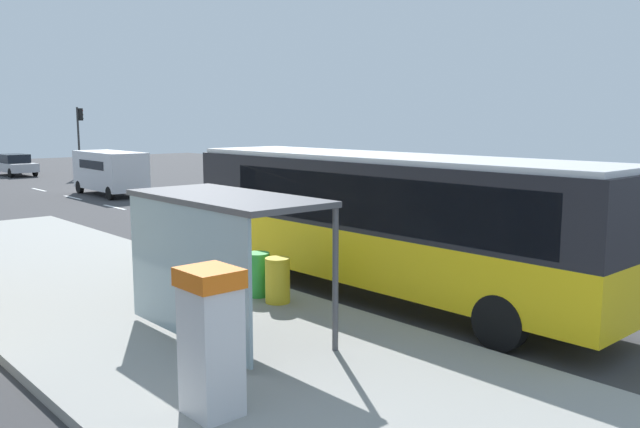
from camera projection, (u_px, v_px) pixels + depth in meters
The scene contains 17 objects.
ground_plane at pixel (163, 221), 26.04m from camera, with size 56.00×92.00×0.04m, color #38383A.
sidewalk_platform at pixel (164, 319), 12.94m from camera, with size 6.20×30.00×0.18m, color #999993.
lane_stripe_seg_1 at pixel (489, 294), 15.10m from camera, with size 0.16×2.20×0.01m, color silver.
lane_stripe_seg_2 at pixel (340, 259), 18.80m from camera, with size 0.16×2.20×0.01m, color silver.
lane_stripe_seg_3 at pixel (240, 236), 22.50m from camera, with size 0.16×2.20×0.01m, color silver.
lane_stripe_seg_4 at pixel (168, 220), 26.21m from camera, with size 0.16×2.20×0.01m, color silver.
lane_stripe_seg_5 at pixel (115, 207), 29.91m from camera, with size 0.16×2.20×0.01m, color silver.
lane_stripe_seg_6 at pixel (73, 198), 33.61m from camera, with size 0.16×2.20×0.01m, color silver.
lane_stripe_seg_7 at pixel (39, 190), 37.31m from camera, with size 0.16×2.20×0.01m, color silver.
bus at pixel (385, 216), 14.64m from camera, with size 2.65×11.04×3.21m.
white_van at pixel (110, 170), 34.49m from camera, with size 2.08×5.23×2.30m.
sedan_near at pixel (15, 164), 46.66m from camera, with size 1.97×4.46×1.52m.
ticket_machine at pixel (211, 340), 8.43m from camera, with size 0.66×0.76×1.94m.
recycling_bin_yellow at pixel (278, 280), 13.70m from camera, with size 0.52×0.52×0.95m, color yellow.
recycling_bin_green at pixel (258, 274), 14.22m from camera, with size 0.52×0.52×0.95m, color green.
traffic_light_near_side at pixel (80, 130), 45.42m from camera, with size 0.49×0.28×4.81m.
bus_shelter at pixel (211, 230), 11.30m from camera, with size 1.80×4.00×2.50m.
Camera 1 is at (-12.40, -9.40, 3.99)m, focal length 36.85 mm.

